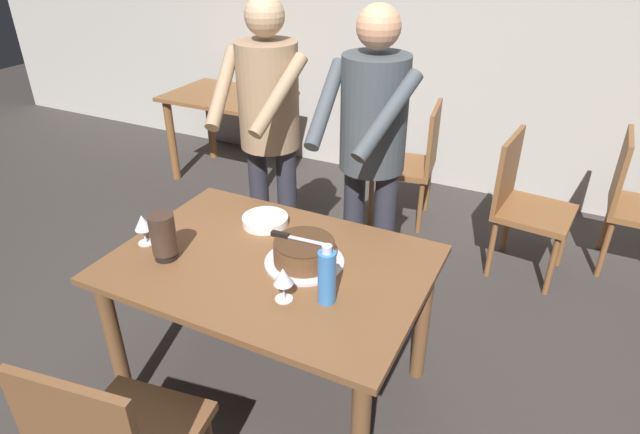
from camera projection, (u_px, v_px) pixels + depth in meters
ground_plane at (277, 387)px, 2.66m from camera, size 14.00×14.00×0.00m
back_wall at (448, 20)px, 4.10m from camera, size 10.00×0.12×2.70m
main_dining_table at (271, 284)px, 2.35m from camera, size 1.33×0.94×0.75m
cake_on_platter at (304, 253)px, 2.26m from camera, size 0.34×0.34×0.11m
cake_knife at (288, 237)px, 2.25m from camera, size 0.27×0.04×0.02m
plate_stack at (265, 220)px, 2.56m from camera, size 0.22×0.22×0.04m
wine_glass_near at (283, 277)px, 2.02m from camera, size 0.08×0.08×0.14m
wine_glass_far at (143, 223)px, 2.37m from camera, size 0.08×0.08×0.14m
water_bottle at (327, 276)px, 2.00m from camera, size 0.07×0.07×0.25m
hurricane_lamp at (163, 236)px, 2.26m from camera, size 0.11×0.11×0.21m
person_cutting_cake at (372, 144)px, 2.59m from camera, size 0.46×0.57×1.72m
person_standing_beside at (269, 124)px, 2.85m from camera, size 0.47×0.56×1.72m
background_table at (229, 113)px, 4.55m from camera, size 1.00×0.70×0.74m
background_chair_0 at (636, 200)px, 3.34m from camera, size 0.44×0.44×0.90m
background_chair_2 at (413, 160)px, 3.91m from camera, size 0.50×0.50×0.90m
background_chair_3 at (524, 201)px, 3.33m from camera, size 0.48×0.48×0.90m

